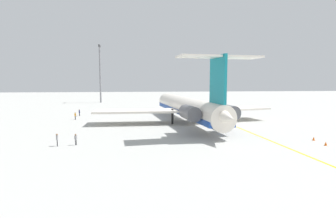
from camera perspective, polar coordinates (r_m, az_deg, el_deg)
name	(u,v)px	position (r m, az deg, el deg)	size (l,w,h in m)	color
ground	(235,124)	(59.07, 14.01, -3.20)	(358.36, 358.36, 0.00)	#ADADA8
main_jetliner	(188,107)	(58.29, 4.19, 0.41)	(45.38, 40.11, 13.21)	silver
ground_crew_near_nose	(75,115)	(68.11, -19.09, -1.21)	(0.28, 0.39, 1.76)	black
ground_crew_near_tail	(79,112)	(74.73, -18.30, -0.57)	(0.41, 0.28, 1.78)	black
ground_crew_portside	(57,138)	(41.31, -22.48, -5.75)	(0.44, 0.29, 1.82)	black
ground_crew_starboard	(76,138)	(41.03, -19.00, -5.84)	(0.30, 0.34, 1.67)	black
safety_cone_nose	(326,144)	(44.90, 30.48, -6.36)	(0.40, 0.40, 0.55)	#EA590F
safety_cone_wingtip	(116,112)	(78.47, -10.96, -0.71)	(0.40, 0.40, 0.55)	#EA590F
safety_cone_tail	(314,139)	(47.82, 28.52, -5.55)	(0.40, 0.40, 0.55)	#EA590F
taxiway_centreline	(224,122)	(62.17, 11.88, -2.70)	(103.17, 0.36, 0.01)	gold
light_mast	(100,71)	(119.22, -14.21, 7.78)	(4.00, 0.70, 24.43)	slate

